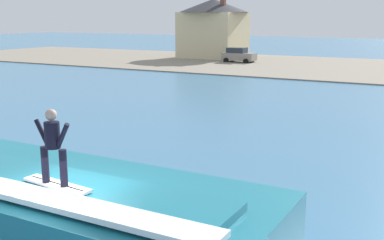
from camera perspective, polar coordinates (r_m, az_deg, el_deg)
wave_crest at (r=11.62m, az=-13.88°, el=-11.00°), size 9.71×3.98×1.88m
surfboard at (r=10.62m, az=-15.81°, el=-7.44°), size 1.82×0.55×0.06m
surfer at (r=10.32m, az=-16.29°, el=-2.65°), size 0.95×0.32×1.61m
shoreline_bank at (r=54.55m, az=21.37°, el=5.66°), size 120.00×25.50×0.11m
car_near_shore at (r=58.92m, az=5.58°, el=7.72°), size 3.98×2.18×1.86m
house_with_chimney at (r=65.57m, az=2.58°, el=11.14°), size 9.45×9.45×8.40m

